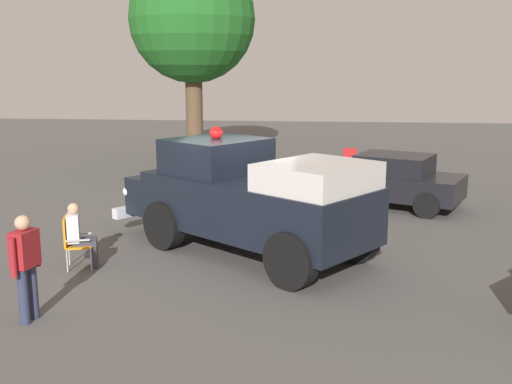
# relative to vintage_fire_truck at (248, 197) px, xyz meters

# --- Properties ---
(ground_plane) EXTENTS (60.00, 60.00, 0.00)m
(ground_plane) POSITION_rel_vintage_fire_truck_xyz_m (0.32, -0.38, -1.20)
(ground_plane) COLOR #514F4C
(vintage_fire_truck) EXTENTS (6.07, 5.30, 2.59)m
(vintage_fire_truck) POSITION_rel_vintage_fire_truck_xyz_m (0.00, 0.00, 0.00)
(vintage_fire_truck) COLOR black
(vintage_fire_truck) RESTS_ON ground
(classic_hot_rod) EXTENTS (4.74, 3.46, 1.46)m
(classic_hot_rod) POSITION_rel_vintage_fire_truck_xyz_m (-3.20, -4.77, -0.45)
(classic_hot_rod) COLOR black
(classic_hot_rod) RESTS_ON ground
(lawn_chair_near_truck) EXTENTS (0.62, 0.63, 1.02)m
(lawn_chair_near_truck) POSITION_rel_vintage_fire_truck_xyz_m (3.23, 1.34, -0.61)
(lawn_chair_near_truck) COLOR #B7BABF
(lawn_chair_near_truck) RESTS_ON ground
(lawn_chair_by_car) EXTENTS (0.53, 0.51, 1.02)m
(lawn_chair_by_car) POSITION_rel_vintage_fire_truck_xyz_m (-2.52, -9.02, -0.61)
(lawn_chair_by_car) COLOR #B7BABF
(lawn_chair_by_car) RESTS_ON ground
(spectator_seated) EXTENTS (0.62, 0.52, 1.29)m
(spectator_seated) POSITION_rel_vintage_fire_truck_xyz_m (3.11, 1.30, -0.50)
(spectator_seated) COLOR #383842
(spectator_seated) RESTS_ON ground
(spectator_standing) EXTENTS (0.34, 0.65, 1.68)m
(spectator_standing) POSITION_rel_vintage_fire_truck_xyz_m (2.92, 3.80, -0.23)
(spectator_standing) COLOR #2D334C
(spectator_standing) RESTS_ON ground
(oak_tree_left) EXTENTS (4.78, 4.78, 7.95)m
(oak_tree_left) POSITION_rel_vintage_fire_truck_xyz_m (3.43, -11.23, 4.31)
(oak_tree_left) COLOR brown
(oak_tree_left) RESTS_ON ground
(traffic_cone) EXTENTS (0.40, 0.40, 0.64)m
(traffic_cone) POSITION_rel_vintage_fire_truck_xyz_m (1.48, -3.58, -0.89)
(traffic_cone) COLOR orange
(traffic_cone) RESTS_ON ground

